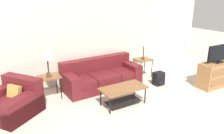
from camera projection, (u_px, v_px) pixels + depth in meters
wall_back at (91, 39)px, 6.68m from camera, size 8.93×0.06×2.60m
couch at (101, 77)px, 6.46m from camera, size 2.31×1.02×0.82m
armchair at (13, 103)px, 4.96m from camera, size 1.45×1.45×0.80m
coffee_table at (123, 92)px, 5.36m from camera, size 1.14×0.58×0.46m
side_table_left at (49, 79)px, 5.62m from camera, size 0.54×0.47×0.62m
side_table_right at (143, 61)px, 7.10m from camera, size 0.54×0.47×0.62m
table_lamp_left at (47, 56)px, 5.43m from camera, size 0.28×0.28×0.67m
table_lamp_right at (144, 43)px, 6.90m from camera, size 0.28×0.28×0.67m
tv_console at (216, 74)px, 6.45m from camera, size 1.19×0.46×0.74m
television at (220, 53)px, 6.24m from camera, size 0.96×0.20×0.52m
backpack at (159, 79)px, 6.59m from camera, size 0.31×0.31×0.40m
picture_frame at (48, 75)px, 5.51m from camera, size 0.10×0.04×0.13m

